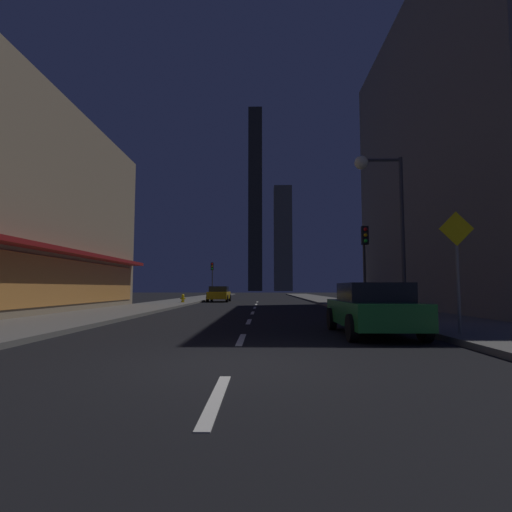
{
  "coord_description": "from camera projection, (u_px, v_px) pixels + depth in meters",
  "views": [
    {
      "loc": [
        0.56,
        -6.7,
        1.31
      ],
      "look_at": [
        0.0,
        23.07,
        3.77
      ],
      "focal_mm": 27.07,
      "sensor_mm": 36.0,
      "label": 1
    }
  ],
  "objects": [
    {
      "name": "car_parked_near",
      "position": [
        372.0,
        308.0,
        10.74
      ],
      "size": [
        1.98,
        4.24,
        1.45
      ],
      "color": "#1E722D",
      "rests_on": "ground"
    },
    {
      "name": "lane_marking_center",
      "position": [
        253.0,
        313.0,
        20.13
      ],
      "size": [
        0.16,
        33.4,
        0.01
      ],
      "color": "silver",
      "rests_on": "ground"
    },
    {
      "name": "fire_hydrant_far_left",
      "position": [
        183.0,
        299.0,
        30.93
      ],
      "size": [
        0.42,
        0.3,
        0.65
      ],
      "color": "gold",
      "rests_on": "sidewalk_left"
    },
    {
      "name": "sidewalk_left",
      "position": [
        188.0,
        300.0,
        38.6
      ],
      "size": [
        4.0,
        76.0,
        0.15
      ],
      "primitive_type": "cube",
      "color": "#605E59",
      "rests_on": "ground"
    },
    {
      "name": "ground_plane",
      "position": [
        258.0,
        301.0,
        38.46
      ],
      "size": [
        78.0,
        136.0,
        0.1
      ],
      "primitive_type": "cube",
      "color": "black"
    },
    {
      "name": "traffic_light_far_left",
      "position": [
        212.0,
        272.0,
        45.71
      ],
      "size": [
        0.32,
        0.48,
        4.2
      ],
      "color": "#2D2D2D",
      "rests_on": "sidewalk_left"
    },
    {
      "name": "traffic_light_near_right",
      "position": [
        365.0,
        249.0,
        18.72
      ],
      "size": [
        0.32,
        0.48,
        4.2
      ],
      "color": "#2D2D2D",
      "rests_on": "sidewalk_right"
    },
    {
      "name": "street_lamp_right",
      "position": [
        381.0,
        196.0,
        15.71
      ],
      "size": [
        1.96,
        0.56,
        6.58
      ],
      "color": "#38383D",
      "rests_on": "sidewalk_right"
    },
    {
      "name": "car_parked_far",
      "position": [
        219.0,
        294.0,
        36.24
      ],
      "size": [
        1.98,
        4.24,
        1.45
      ],
      "color": "gold",
      "rests_on": "ground"
    },
    {
      "name": "building_apartment_right",
      "position": [
        496.0,
        155.0,
        23.0
      ],
      "size": [
        11.0,
        20.0,
        18.39
      ],
      "primitive_type": "cube",
      "color": "slate",
      "rests_on": "ground"
    },
    {
      "name": "sidewalk_right",
      "position": [
        328.0,
        300.0,
        38.34
      ],
      "size": [
        4.0,
        76.0,
        0.15
      ],
      "primitive_type": "cube",
      "color": "#605E59",
      "rests_on": "ground"
    },
    {
      "name": "skyscraper_distant_mid",
      "position": [
        283.0,
        239.0,
        157.86
      ],
      "size": [
        7.21,
        8.36,
        42.7
      ],
      "primitive_type": "cube",
      "color": "#625D49",
      "rests_on": "ground"
    },
    {
      "name": "skyscraper_distant_tall",
      "position": [
        255.0,
        199.0,
        160.01
      ],
      "size": [
        5.71,
        5.6,
        76.57
      ],
      "primitive_type": "cube",
      "color": "#302E24",
      "rests_on": "ground"
    },
    {
      "name": "pedestrian_crossing_sign",
      "position": [
        457.0,
        261.0,
        9.99
      ],
      "size": [
        0.91,
        0.08,
        3.15
      ],
      "color": "slate",
      "rests_on": "sidewalk_right"
    }
  ]
}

